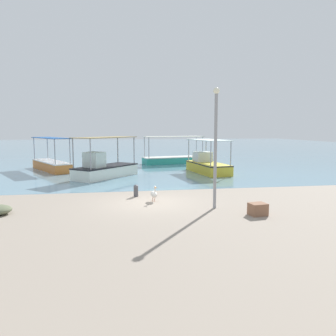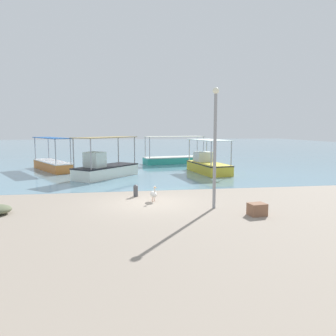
{
  "view_description": "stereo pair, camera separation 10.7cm",
  "coord_description": "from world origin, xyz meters",
  "px_view_note": "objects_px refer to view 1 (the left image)",
  "views": [
    {
      "loc": [
        -1.57,
        -15.3,
        3.54
      ],
      "look_at": [
        1.49,
        3.42,
        1.24
      ],
      "focal_mm": 35.0,
      "sensor_mm": 36.0,
      "label": 1
    },
    {
      "loc": [
        -1.46,
        -15.32,
        3.54
      ],
      "look_at": [
        1.49,
        3.42,
        1.24
      ],
      "focal_mm": 35.0,
      "sensor_mm": 36.0,
      "label": 2
    }
  ],
  "objects_px": {
    "fishing_boat_far_left": "(51,164)",
    "pelican": "(154,194)",
    "fishing_boat_outer": "(207,165)",
    "mooring_bollard": "(136,190)",
    "lamp_post": "(216,141)",
    "fishing_boat_far_right": "(104,168)",
    "cargo_crate": "(258,209)",
    "fishing_boat_center": "(174,158)"
  },
  "relations": [
    {
      "from": "fishing_boat_far_left",
      "to": "pelican",
      "type": "bearing_deg",
      "value": -61.66
    },
    {
      "from": "fishing_boat_outer",
      "to": "mooring_bollard",
      "type": "distance_m",
      "value": 10.57
    },
    {
      "from": "fishing_boat_outer",
      "to": "lamp_post",
      "type": "relative_size",
      "value": 1.0
    },
    {
      "from": "fishing_boat_far_right",
      "to": "lamp_post",
      "type": "distance_m",
      "value": 11.56
    },
    {
      "from": "fishing_boat_far_right",
      "to": "pelican",
      "type": "xyz_separation_m",
      "value": [
        2.6,
        -8.37,
        -0.32
      ]
    },
    {
      "from": "fishing_boat_outer",
      "to": "cargo_crate",
      "type": "xyz_separation_m",
      "value": [
        -1.59,
        -13.0,
        -0.4
      ]
    },
    {
      "from": "fishing_boat_far_left",
      "to": "fishing_boat_outer",
      "type": "relative_size",
      "value": 1.15
    },
    {
      "from": "fishing_boat_center",
      "to": "cargo_crate",
      "type": "relative_size",
      "value": 9.67
    },
    {
      "from": "cargo_crate",
      "to": "pelican",
      "type": "bearing_deg",
      "value": 140.75
    },
    {
      "from": "fishing_boat_far_right",
      "to": "fishing_boat_center",
      "type": "bearing_deg",
      "value": 52.41
    },
    {
      "from": "lamp_post",
      "to": "cargo_crate",
      "type": "xyz_separation_m",
      "value": [
        1.39,
        -1.45,
        -2.74
      ]
    },
    {
      "from": "fishing_boat_far_left",
      "to": "cargo_crate",
      "type": "relative_size",
      "value": 9.04
    },
    {
      "from": "fishing_boat_far_right",
      "to": "mooring_bollard",
      "type": "distance_m",
      "value": 7.29
    },
    {
      "from": "fishing_boat_far_left",
      "to": "pelican",
      "type": "xyz_separation_m",
      "value": [
        7.16,
        -13.27,
        -0.19
      ]
    },
    {
      "from": "pelican",
      "to": "lamp_post",
      "type": "relative_size",
      "value": 0.15
    },
    {
      "from": "fishing_boat_far_left",
      "to": "pelican",
      "type": "relative_size",
      "value": 7.63
    },
    {
      "from": "fishing_boat_far_left",
      "to": "cargo_crate",
      "type": "xyz_separation_m",
      "value": [
        11.07,
        -16.47,
        -0.32
      ]
    },
    {
      "from": "mooring_bollard",
      "to": "cargo_crate",
      "type": "distance_m",
      "value": 6.51
    },
    {
      "from": "fishing_boat_center",
      "to": "cargo_crate",
      "type": "xyz_separation_m",
      "value": [
        -0.17,
        -20.23,
        -0.28
      ]
    },
    {
      "from": "fishing_boat_far_right",
      "to": "mooring_bollard",
      "type": "relative_size",
      "value": 8.15
    },
    {
      "from": "mooring_bollard",
      "to": "cargo_crate",
      "type": "relative_size",
      "value": 0.94
    },
    {
      "from": "fishing_boat_outer",
      "to": "fishing_boat_center",
      "type": "bearing_deg",
      "value": 101.15
    },
    {
      "from": "fishing_boat_outer",
      "to": "pelican",
      "type": "height_order",
      "value": "fishing_boat_outer"
    },
    {
      "from": "fishing_boat_outer",
      "to": "lamp_post",
      "type": "xyz_separation_m",
      "value": [
        -2.99,
        -11.55,
        2.35
      ]
    },
    {
      "from": "fishing_boat_far_left",
      "to": "fishing_boat_far_right",
      "type": "distance_m",
      "value": 6.7
    },
    {
      "from": "fishing_boat_center",
      "to": "mooring_bollard",
      "type": "height_order",
      "value": "fishing_boat_center"
    },
    {
      "from": "fishing_boat_center",
      "to": "pelican",
      "type": "bearing_deg",
      "value": -103.46
    },
    {
      "from": "fishing_boat_center",
      "to": "pelican",
      "type": "relative_size",
      "value": 8.16
    },
    {
      "from": "fishing_boat_outer",
      "to": "cargo_crate",
      "type": "height_order",
      "value": "fishing_boat_outer"
    },
    {
      "from": "cargo_crate",
      "to": "fishing_boat_outer",
      "type": "bearing_deg",
      "value": 83.01
    },
    {
      "from": "pelican",
      "to": "lamp_post",
      "type": "xyz_separation_m",
      "value": [
        2.52,
        -1.74,
        2.62
      ]
    },
    {
      "from": "fishing_boat_far_left",
      "to": "fishing_boat_outer",
      "type": "distance_m",
      "value": 13.13
    },
    {
      "from": "fishing_boat_far_right",
      "to": "fishing_boat_outer",
      "type": "height_order",
      "value": "fishing_boat_far_right"
    },
    {
      "from": "lamp_post",
      "to": "fishing_boat_far_left",
      "type": "bearing_deg",
      "value": 122.79
    },
    {
      "from": "fishing_boat_far_right",
      "to": "lamp_post",
      "type": "bearing_deg",
      "value": -63.18
    },
    {
      "from": "lamp_post",
      "to": "cargo_crate",
      "type": "height_order",
      "value": "lamp_post"
    },
    {
      "from": "fishing_boat_outer",
      "to": "mooring_bollard",
      "type": "height_order",
      "value": "fishing_boat_outer"
    },
    {
      "from": "fishing_boat_center",
      "to": "pelican",
      "type": "xyz_separation_m",
      "value": [
        -4.08,
        -17.03,
        -0.16
      ]
    },
    {
      "from": "pelican",
      "to": "fishing_boat_center",
      "type": "bearing_deg",
      "value": 76.54
    },
    {
      "from": "fishing_boat_far_left",
      "to": "fishing_boat_far_right",
      "type": "bearing_deg",
      "value": -47.08
    },
    {
      "from": "fishing_boat_far_left",
      "to": "fishing_boat_outer",
      "type": "height_order",
      "value": "fishing_boat_far_left"
    },
    {
      "from": "lamp_post",
      "to": "mooring_bollard",
      "type": "distance_m",
      "value": 5.22
    }
  ]
}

